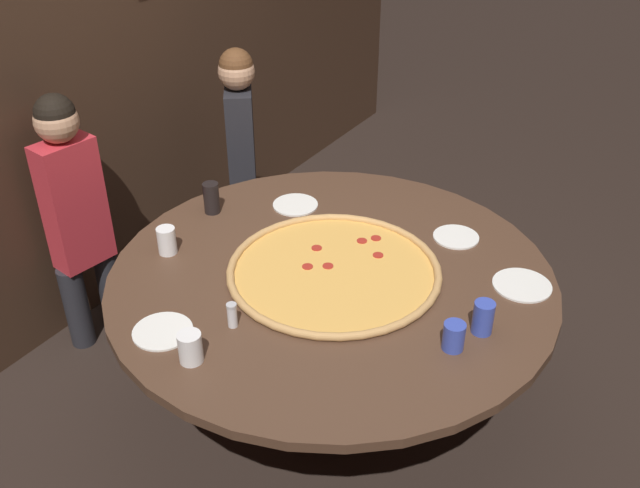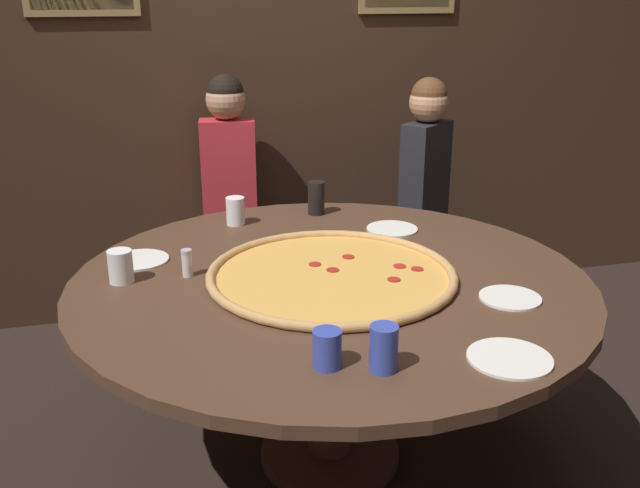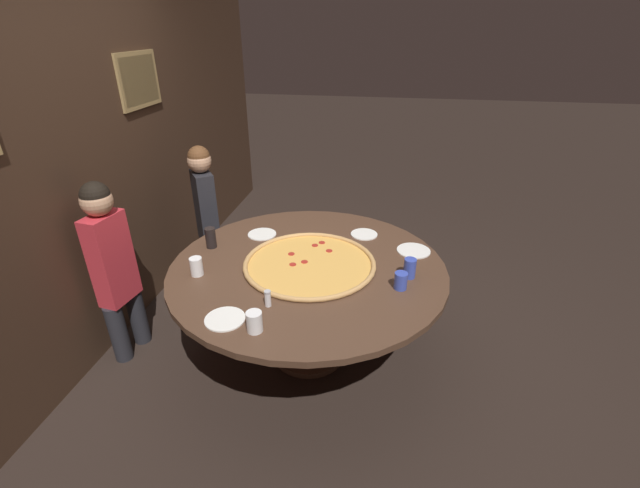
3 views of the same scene
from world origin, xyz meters
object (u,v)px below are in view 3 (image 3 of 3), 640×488
Objects in this scene: white_plate_far_back at (225,319)px; white_plate_left_side at (262,234)px; drink_cup_front_edge at (401,281)px; diner_far_left at (206,211)px; drink_cup_near_right at (211,238)px; white_plate_near_front at (364,234)px; white_plate_beside_cup at (414,251)px; drink_cup_near_left at (196,266)px; drink_cup_far_right at (254,322)px; giant_pizza at (310,263)px; drink_cup_by_shaker at (410,268)px; condiment_shaker at (268,298)px; diner_centre_back at (112,262)px; dining_table at (308,279)px.

white_plate_left_side is at bearing 5.81° from white_plate_far_back.
diner_far_left is at bearing 59.92° from drink_cup_front_edge.
white_plate_near_front is at bearing -69.90° from drink_cup_near_right.
white_plate_beside_cup is at bearing -46.47° from white_plate_far_back.
white_plate_left_side is 0.73m from diner_far_left.
white_plate_beside_cup is at bearing -10.24° from drink_cup_front_edge.
drink_cup_front_edge is at bearing -87.12° from drink_cup_near_left.
drink_cup_far_right reaches higher than white_plate_beside_cup.
drink_cup_far_right reaches higher than giant_pizza.
diner_far_left is (0.81, 1.68, -0.08)m from drink_cup_by_shaker.
drink_cup_far_right is 1.29m from white_plate_near_front.
condiment_shaker is (-0.30, 0.72, -0.00)m from drink_cup_front_edge.
drink_cup_by_shaker reaches higher than condiment_shaker.
condiment_shaker is at bearing -1.49° from drink_cup_far_right.
giant_pizza reaches higher than white_plate_near_front.
condiment_shaker is at bearing 163.63° from giant_pizza.
drink_cup_front_edge is 1.87m from diner_centre_back.
drink_cup_by_shaker is at bearing -93.27° from giant_pizza.
white_plate_left_side is at bearing 19.02° from condiment_shaker.
drink_cup_far_right is at bearing 168.18° from giant_pizza.
dining_table is at bearing -131.75° from white_plate_left_side.
condiment_shaker is at bearing 119.75° from drink_cup_by_shaker.
drink_cup_far_right is 1.26m from diner_centre_back.
drink_cup_near_right is 0.73m from diner_far_left.
white_plate_near_front is at bearing -20.79° from drink_cup_far_right.
drink_cup_near_right is 0.65m from diner_centre_back.
drink_cup_far_right is (-0.70, 0.13, 0.17)m from dining_table.
drink_cup_by_shaker reaches higher than drink_cup_near_left.
giant_pizza is 3.98× the size of white_plate_far_back.
drink_cup_near_right is at bearing 130.58° from white_plate_left_side.
diner_far_left is at bearing 64.37° from drink_cup_by_shaker.
diner_centre_back is at bearing 64.47° from white_plate_far_back.
drink_cup_by_shaker is 0.15m from drink_cup_front_edge.
white_plate_far_back is 1.58m from diner_far_left.
diner_far_left is at bearing 53.32° from dining_table.
white_plate_near_front is at bearing 121.08° from diner_centre_back.
drink_cup_near_right is (0.82, 0.58, 0.02)m from drink_cup_far_right.
drink_cup_near_left is 0.54× the size of white_plate_far_back.
drink_cup_by_shaker reaches higher than drink_cup_far_right.
drink_cup_front_edge is at bearing -106.16° from dining_table.
drink_cup_far_right is 0.09× the size of diner_far_left.
diner_far_left is (0.77, 1.05, -0.03)m from giant_pizza.
white_plate_far_back is at bearing 72.39° from diner_centre_back.
white_plate_near_front is 0.76m from white_plate_left_side.
dining_table is 14.23× the size of drink_cup_by_shaker.
dining_table is at bearing 114.62° from white_plate_beside_cup.
drink_cup_near_left is at bearing 109.48° from giant_pizza.
drink_cup_near_left reaches higher than drink_cup_far_right.
drink_cup_front_edge is (0.06, -1.25, -0.01)m from drink_cup_near_left.
drink_cup_by_shaker reaches higher than drink_cup_front_edge.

